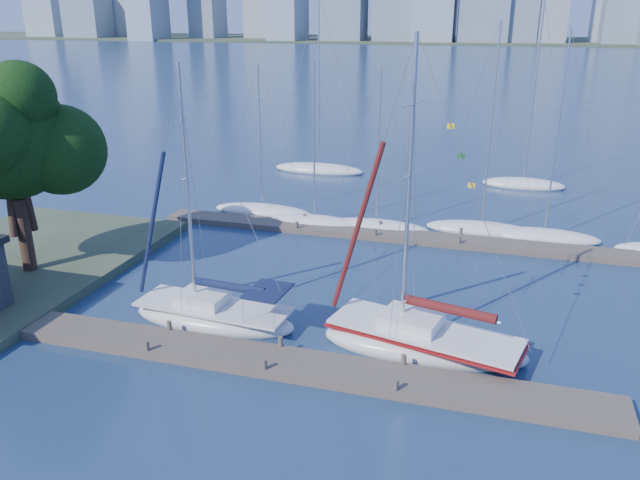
# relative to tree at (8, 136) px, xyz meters

# --- Properties ---
(ground) EXTENTS (700.00, 700.00, 0.00)m
(ground) POSITION_rel_tree_xyz_m (15.11, -4.63, -7.48)
(ground) COLOR #172F4B
(ground) RESTS_ON ground
(near_dock) EXTENTS (26.00, 2.00, 0.40)m
(near_dock) POSITION_rel_tree_xyz_m (15.11, -4.63, -7.28)
(near_dock) COLOR #50453A
(near_dock) RESTS_ON ground
(far_dock) EXTENTS (30.00, 1.80, 0.36)m
(far_dock) POSITION_rel_tree_xyz_m (17.11, 11.37, -7.30)
(far_dock) COLOR #50453A
(far_dock) RESTS_ON ground
(far_shore) EXTENTS (800.00, 100.00, 1.50)m
(far_shore) POSITION_rel_tree_xyz_m (15.11, 315.37, -7.48)
(far_shore) COLOR #38472D
(far_shore) RESTS_ON ground
(tree) EXTENTS (8.30, 7.57, 11.09)m
(tree) POSITION_rel_tree_xyz_m (0.00, 0.00, 0.00)
(tree) COLOR black
(tree) RESTS_ON ground
(sailboat_navy) EXTENTS (7.70, 3.03, 11.80)m
(sailboat_navy) POSITION_rel_tree_xyz_m (11.32, -1.97, -6.51)
(sailboat_navy) COLOR white
(sailboat_navy) RESTS_ON ground
(sailboat_maroon) EXTENTS (8.75, 4.58, 13.06)m
(sailboat_maroon) POSITION_rel_tree_xyz_m (20.61, -1.81, -6.47)
(sailboat_maroon) COLOR white
(sailboat_maroon) RESTS_ON ground
(bg_boat_0) EXTENTS (7.24, 3.26, 10.31)m
(bg_boat_0) POSITION_rel_tree_xyz_m (7.54, 13.84, -7.26)
(bg_boat_0) COLOR white
(bg_boat_0) RESTS_ON ground
(bg_boat_1) EXTENTS (6.38, 2.01, 10.78)m
(bg_boat_1) POSITION_rel_tree_xyz_m (11.73, 12.36, -7.25)
(bg_boat_1) COLOR white
(bg_boat_1) RESTS_ON ground
(bg_boat_2) EXTENTS (7.01, 4.36, 10.42)m
(bg_boat_2) POSITION_rel_tree_xyz_m (15.75, 12.69, -7.26)
(bg_boat_2) COLOR white
(bg_boat_2) RESTS_ON ground
(bg_boat_3) EXTENTS (7.18, 4.51, 12.98)m
(bg_boat_3) POSITION_rel_tree_xyz_m (22.27, 14.00, -7.23)
(bg_boat_3) COLOR white
(bg_boat_3) RESTS_ON ground
(bg_boat_4) EXTENTS (6.78, 2.65, 12.68)m
(bg_boat_4) POSITION_rel_tree_xyz_m (26.01, 13.71, -7.24)
(bg_boat_4) COLOR white
(bg_boat_4) RESTS_ON ground
(bg_boat_6) EXTENTS (8.24, 4.88, 14.80)m
(bg_boat_6) POSITION_rel_tree_xyz_m (7.90, 26.52, -7.20)
(bg_boat_6) COLOR white
(bg_boat_6) RESTS_ON ground
(bg_boat_7) EXTENTS (6.74, 3.78, 14.49)m
(bg_boat_7) POSITION_rel_tree_xyz_m (25.00, 26.22, -7.19)
(bg_boat_7) COLOR white
(bg_boat_7) RESTS_ON ground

